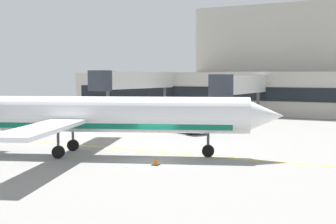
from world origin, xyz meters
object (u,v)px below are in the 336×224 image
baggage_tug (193,125)px  pushback_tractor (219,121)px  fuel_tank (163,108)px  regional_jet (75,114)px

baggage_tug → pushback_tractor: baggage_tug is taller
pushback_tractor → fuel_tank: fuel_tank is taller
regional_jet → pushback_tractor: bearing=83.6°
baggage_tug → pushback_tractor: bearing=86.0°
regional_jet → pushback_tractor: size_ratio=8.84×
pushback_tractor → fuel_tank: 14.83m
baggage_tug → fuel_tank: fuel_tank is taller
pushback_tractor → fuel_tank: (-12.06, 8.61, 0.57)m
regional_jet → fuel_tank: 32.44m
regional_jet → baggage_tug: regional_jet is taller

